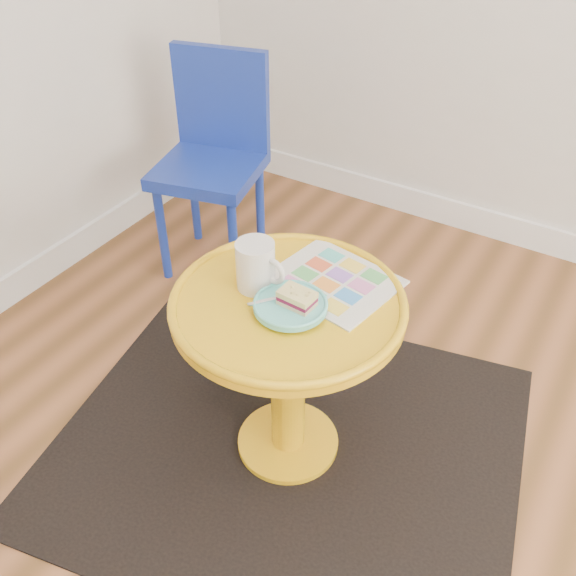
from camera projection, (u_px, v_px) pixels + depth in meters
The scene contains 9 objects.
room_walls at pixel (294, 326), 2.20m from camera, with size 4.00×4.00×4.00m.
rug at pixel (288, 443), 1.88m from camera, with size 1.30×1.10×0.01m, color black.
side_table at pixel (288, 347), 1.64m from camera, with size 0.57×0.57×0.54m.
chair at pixel (214, 150), 2.36m from camera, with size 0.43×0.43×0.81m.
newspaper at pixel (333, 281), 1.60m from camera, with size 0.29×0.25×0.01m, color silver.
mug at pixel (256, 264), 1.55m from camera, with size 0.14×0.10×0.13m.
plate at pixel (290, 306), 1.50m from camera, with size 0.18×0.18×0.02m.
cake_slice at pixel (297, 298), 1.48m from camera, with size 0.09×0.06×0.04m.
fork at pixel (279, 298), 1.51m from camera, with size 0.10×0.12×0.00m.
Camera 1 is at (-0.15, -0.42, 1.52)m, focal length 40.00 mm.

